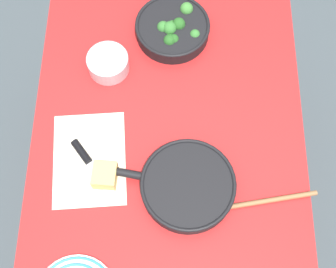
# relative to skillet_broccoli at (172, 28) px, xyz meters

# --- Properties ---
(ground_plane) EXTENTS (14.00, 14.00, 0.00)m
(ground_plane) POSITION_rel_skillet_broccoli_xyz_m (0.39, -0.01, -0.75)
(ground_plane) COLOR #424C51
(dining_table_red) EXTENTS (1.22, 0.86, 0.72)m
(dining_table_red) POSITION_rel_skillet_broccoli_xyz_m (0.39, -0.01, -0.11)
(dining_table_red) COLOR red
(dining_table_red) RESTS_ON ground_plane
(skillet_broccoli) EXTENTS (0.39, 0.25, 0.07)m
(skillet_broccoli) POSITION_rel_skillet_broccoli_xyz_m (0.00, 0.00, 0.00)
(skillet_broccoli) COLOR black
(skillet_broccoli) RESTS_ON dining_table_red
(skillet_eggs) EXTENTS (0.28, 0.42, 0.05)m
(skillet_eggs) POSITION_rel_skillet_broccoli_xyz_m (0.55, 0.05, -0.01)
(skillet_eggs) COLOR black
(skillet_eggs) RESTS_ON dining_table_red
(wooden_spoon) EXTENTS (0.10, 0.39, 0.02)m
(wooden_spoon) POSITION_rel_skillet_broccoli_xyz_m (0.61, 0.20, -0.02)
(wooden_spoon) COLOR #996B42
(wooden_spoon) RESTS_ON dining_table_red
(parchment_sheet) EXTENTS (0.32, 0.25, 0.00)m
(parchment_sheet) POSITION_rel_skillet_broccoli_xyz_m (0.47, -0.25, -0.03)
(parchment_sheet) COLOR silver
(parchment_sheet) RESTS_ON dining_table_red
(grater_knife) EXTENTS (0.19, 0.16, 0.02)m
(grater_knife) POSITION_rel_skillet_broccoli_xyz_m (0.47, -0.25, -0.02)
(grater_knife) COLOR silver
(grater_knife) RESTS_ON dining_table_red
(cheese_block) EXTENTS (0.08, 0.07, 0.06)m
(cheese_block) POSITION_rel_skillet_broccoli_xyz_m (0.53, -0.19, -0.00)
(cheese_block) COLOR #EACC66
(cheese_block) RESTS_ON dining_table_red
(prep_bowl_steel) EXTENTS (0.14, 0.14, 0.06)m
(prep_bowl_steel) POSITION_rel_skillet_broccoli_xyz_m (0.14, -0.21, -0.00)
(prep_bowl_steel) COLOR #B7B7BC
(prep_bowl_steel) RESTS_ON dining_table_red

